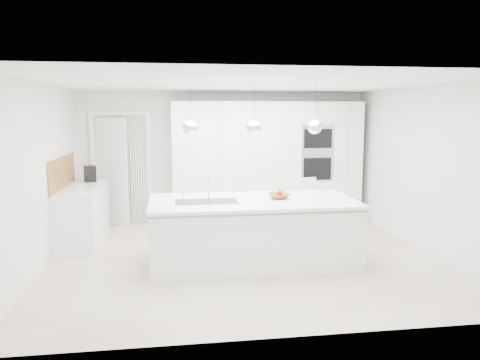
{
  "coord_description": "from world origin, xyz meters",
  "views": [
    {
      "loc": [
        -1.0,
        -6.53,
        2.09
      ],
      "look_at": [
        0.0,
        0.3,
        1.1
      ],
      "focal_mm": 35.0,
      "sensor_mm": 36.0,
      "label": 1
    }
  ],
  "objects": [
    {
      "name": "fruit_bowl",
      "position": [
        0.48,
        -0.21,
        0.94
      ],
      "size": [
        0.36,
        0.36,
        0.08
      ],
      "primitive_type": "imported",
      "rotation": [
        0.0,
        0.0,
        0.22
      ],
      "color": "brown",
      "rests_on": "island_worktop"
    },
    {
      "name": "bar_stool_left",
      "position": [
        0.69,
        0.58,
        0.48
      ],
      "size": [
        0.32,
        0.45,
        0.97
      ],
      "primitive_type": null,
      "rotation": [
        0.0,
        0.0,
        -0.01
      ],
      "color": "white",
      "rests_on": "floor"
    },
    {
      "name": "pendant_mid",
      "position": [
        0.1,
        -0.3,
        1.9
      ],
      "size": [
        0.2,
        0.2,
        0.2
      ],
      "primitive_type": "sphere",
      "color": "white",
      "rests_on": "ceiling"
    },
    {
      "name": "pendant_right",
      "position": [
        0.95,
        -0.3,
        1.9
      ],
      "size": [
        0.2,
        0.2,
        0.2
      ],
      "primitive_type": "sphere",
      "color": "white",
      "rests_on": "ceiling"
    },
    {
      "name": "left_base_cabinets",
      "position": [
        -2.45,
        1.2,
        0.43
      ],
      "size": [
        0.6,
        1.8,
        0.86
      ],
      "primitive_type": "cube",
      "color": "white",
      "rests_on": "floor"
    },
    {
      "name": "left_worktop",
      "position": [
        -2.45,
        1.2,
        0.88
      ],
      "size": [
        0.62,
        1.82,
        0.04
      ],
      "primitive_type": "cube",
      "color": "white",
      "rests_on": "left_base_cabinets"
    },
    {
      "name": "floor",
      "position": [
        0.0,
        0.0,
        0.0
      ],
      "size": [
        5.5,
        5.5,
        0.0
      ],
      "primitive_type": "plane",
      "color": "beige",
      "rests_on": "ground"
    },
    {
      "name": "oak_backsplash",
      "position": [
        -2.74,
        1.2,
        1.15
      ],
      "size": [
        0.02,
        1.8,
        0.5
      ],
      "primitive_type": "cube",
      "color": "brown",
      "rests_on": "wall_left"
    },
    {
      "name": "bar_stool_right",
      "position": [
        1.17,
        0.64,
        0.52
      ],
      "size": [
        0.41,
        0.52,
        1.04
      ],
      "primitive_type": null,
      "rotation": [
        0.0,
        0.0,
        0.15
      ],
      "color": "white",
      "rests_on": "floor"
    },
    {
      "name": "apple_b",
      "position": [
        0.48,
        -0.25,
        0.97
      ],
      "size": [
        0.09,
        0.09,
        0.09
      ],
      "primitive_type": "sphere",
      "color": "#B60908",
      "rests_on": "fruit_bowl"
    },
    {
      "name": "wall_left",
      "position": [
        -2.75,
        0.0,
        1.25
      ],
      "size": [
        0.0,
        5.0,
        5.0
      ],
      "primitive_type": "plane",
      "rotation": [
        1.57,
        0.0,
        1.57
      ],
      "color": "silver",
      "rests_on": "ground"
    },
    {
      "name": "oven_stack",
      "position": [
        1.7,
        1.89,
        1.35
      ],
      "size": [
        0.62,
        0.04,
        1.05
      ],
      "primitive_type": null,
      "color": "#A5A5A8",
      "rests_on": "tall_cabinets"
    },
    {
      "name": "radiator",
      "position": [
        -1.63,
        2.46,
        0.85
      ],
      "size": [
        0.32,
        0.04,
        1.4
      ],
      "primitive_type": null,
      "color": "white",
      "rests_on": "floor"
    },
    {
      "name": "tall_cabinets",
      "position": [
        0.8,
        2.2,
        1.15
      ],
      "size": [
        3.6,
        0.6,
        2.3
      ],
      "primitive_type": "cube",
      "color": "white",
      "rests_on": "floor"
    },
    {
      "name": "hallway_door",
      "position": [
        -2.2,
        2.42,
        1.0
      ],
      "size": [
        0.76,
        0.38,
        2.0
      ],
      "primitive_type": "cube",
      "rotation": [
        0.0,
        0.0,
        -0.44
      ],
      "color": "white",
      "rests_on": "floor"
    },
    {
      "name": "island_tap",
      "position": [
        -0.5,
        -0.1,
        1.05
      ],
      "size": [
        0.02,
        0.02,
        0.3
      ],
      "primitive_type": "cylinder",
      "color": "white",
      "rests_on": "island_worktop"
    },
    {
      "name": "ceiling",
      "position": [
        0.0,
        0.0,
        2.5
      ],
      "size": [
        5.5,
        5.5,
        0.0
      ],
      "primitive_type": "plane",
      "rotation": [
        3.14,
        0.0,
        0.0
      ],
      "color": "white",
      "rests_on": "wall_back"
    },
    {
      "name": "island_sink",
      "position": [
        -0.55,
        -0.3,
        0.82
      ],
      "size": [
        0.84,
        0.44,
        0.18
      ],
      "primitive_type": null,
      "color": "#3F3F42",
      "rests_on": "island_worktop"
    },
    {
      "name": "pendant_left",
      "position": [
        -0.75,
        -0.3,
        1.9
      ],
      "size": [
        0.2,
        0.2,
        0.2
      ],
      "primitive_type": "sphere",
      "color": "white",
      "rests_on": "ceiling"
    },
    {
      "name": "espresso_machine",
      "position": [
        -2.43,
        1.88,
        1.04
      ],
      "size": [
        0.25,
        0.3,
        0.28
      ],
      "primitive_type": "cube",
      "rotation": [
        0.0,
        0.0,
        0.36
      ],
      "color": "black",
      "rests_on": "left_worktop"
    },
    {
      "name": "island_worktop",
      "position": [
        0.1,
        -0.25,
        0.88
      ],
      "size": [
        2.84,
        1.4,
        0.04
      ],
      "primitive_type": "cube",
      "color": "white",
      "rests_on": "island_base"
    },
    {
      "name": "doorway_frame",
      "position": [
        -1.95,
        2.47,
        1.02
      ],
      "size": [
        1.11,
        0.08,
        2.13
      ],
      "primitive_type": null,
      "color": "white",
      "rests_on": "floor"
    },
    {
      "name": "apple_a",
      "position": [
        0.49,
        -0.2,
        0.97
      ],
      "size": [
        0.08,
        0.08,
        0.08
      ],
      "primitive_type": "sphere",
      "color": "#B60908",
      "rests_on": "fruit_bowl"
    },
    {
      "name": "island_base",
      "position": [
        0.1,
        -0.3,
        0.43
      ],
      "size": [
        2.8,
        1.2,
        0.86
      ],
      "primitive_type": "cube",
      "color": "white",
      "rests_on": "floor"
    },
    {
      "name": "banana_bunch",
      "position": [
        0.47,
        -0.24,
        1.02
      ],
      "size": [
        0.24,
        0.17,
        0.22
      ],
      "primitive_type": "torus",
      "rotation": [
        1.22,
        0.0,
        0.35
      ],
      "color": "gold",
      "rests_on": "fruit_bowl"
    },
    {
      "name": "wall_back",
      "position": [
        0.0,
        2.5,
        1.25
      ],
      "size": [
        5.5,
        0.0,
        5.5
      ],
      "primitive_type": "plane",
      "rotation": [
        1.57,
        0.0,
        0.0
      ],
      "color": "silver",
      "rests_on": "ground"
    }
  ]
}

